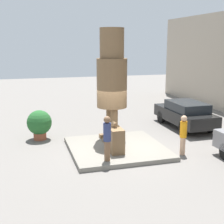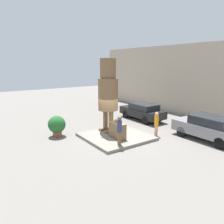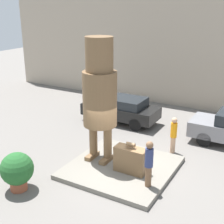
{
  "view_description": "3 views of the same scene",
  "coord_description": "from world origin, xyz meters",
  "views": [
    {
      "loc": [
        12.22,
        -3.78,
        4.52
      ],
      "look_at": [
        -0.44,
        -0.08,
        1.61
      ],
      "focal_mm": 50.0,
      "sensor_mm": 36.0,
      "label": 1
    },
    {
      "loc": [
        11.17,
        -8.09,
        4.88
      ],
      "look_at": [
        -0.54,
        0.06,
        1.66
      ],
      "focal_mm": 35.0,
      "sensor_mm": 36.0,
      "label": 2
    },
    {
      "loc": [
        5.14,
        -9.81,
        6.34
      ],
      "look_at": [
        -0.61,
        0.29,
        2.26
      ],
      "focal_mm": 50.0,
      "sensor_mm": 36.0,
      "label": 3
    }
  ],
  "objects": [
    {
      "name": "building_backdrop",
      "position": [
        0.0,
        9.35,
        3.28
      ],
      "size": [
        28.0,
        0.6,
        6.57
      ],
      "color": "tan",
      "rests_on": "ground_plane"
    },
    {
      "name": "giant_suitcase",
      "position": [
        0.51,
        -0.26,
        0.69
      ],
      "size": [
        1.23,
        0.52,
        1.22
      ],
      "color": "brown",
      "rests_on": "pedestal"
    },
    {
      "name": "worker_hivis",
      "position": [
        1.27,
        2.46,
        0.91
      ],
      "size": [
        0.28,
        0.28,
        1.67
      ],
      "color": "tan",
      "rests_on": "ground_plane"
    },
    {
      "name": "pedestal",
      "position": [
        0.0,
        0.0,
        0.09
      ],
      "size": [
        3.97,
        3.98,
        0.18
      ],
      "color": "slate",
      "rests_on": "ground_plane"
    },
    {
      "name": "parked_car_black",
      "position": [
        -2.5,
        4.66,
        0.79
      ],
      "size": [
        4.21,
        1.75,
        1.45
      ],
      "rotation": [
        0.0,
        0.0,
        3.14
      ],
      "color": "black",
      "rests_on": "ground_plane"
    },
    {
      "name": "statue_figure",
      "position": [
        -1.04,
        0.08,
        3.11
      ],
      "size": [
        1.35,
        1.35,
        5.0
      ],
      "color": "brown",
      "rests_on": "pedestal"
    },
    {
      "name": "tourist",
      "position": [
        1.5,
        -0.84,
        1.13
      ],
      "size": [
        0.29,
        0.29,
        1.72
      ],
      "color": "brown",
      "rests_on": "pedestal"
    },
    {
      "name": "ground_plane",
      "position": [
        0.0,
        0.0,
        0.0
      ],
      "size": [
        60.0,
        60.0,
        0.0
      ],
      "primitive_type": "plane",
      "color": "slate"
    },
    {
      "name": "planter_pot",
      "position": [
        -2.53,
        -3.08,
        0.79
      ],
      "size": [
        1.17,
        1.17,
        1.42
      ],
      "color": "brown",
      "rests_on": "ground_plane"
    }
  ]
}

